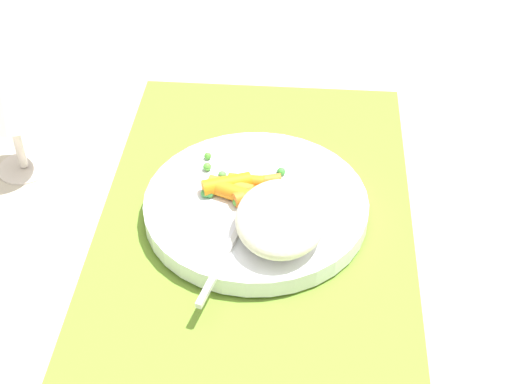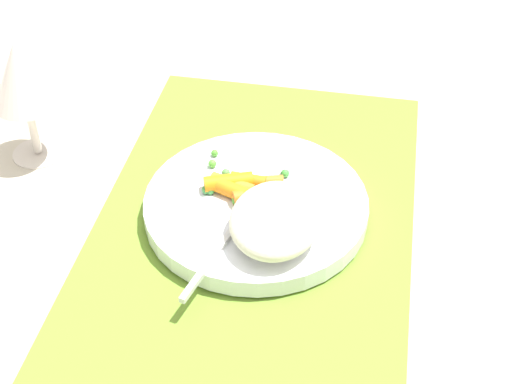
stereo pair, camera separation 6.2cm
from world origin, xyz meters
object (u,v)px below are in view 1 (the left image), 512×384
carrot_portion (241,186)px  fork (246,217)px  rice_mound (281,218)px  wine_glass (5,92)px  plate (256,206)px

carrot_portion → fork: bearing=-167.4°
carrot_portion → rice_mound: bearing=-142.4°
carrot_portion → wine_glass: (0.05, 0.25, 0.07)m
rice_mound → wine_glass: 0.32m
rice_mound → carrot_portion: (0.06, 0.05, -0.01)m
plate → fork: fork is taller
fork → wine_glass: (0.09, 0.26, 0.07)m
carrot_portion → fork: (-0.04, -0.01, -0.00)m
rice_mound → fork: (0.02, 0.04, -0.02)m
rice_mound → carrot_portion: size_ratio=1.26×
fork → carrot_portion: bearing=12.6°
plate → rice_mound: (-0.05, -0.03, 0.03)m
rice_mound → plate: bearing=30.1°
carrot_portion → wine_glass: bearing=78.6°
carrot_portion → wine_glass: size_ratio=0.59×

